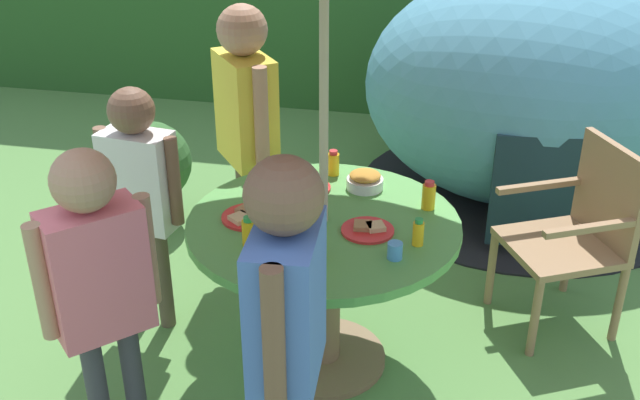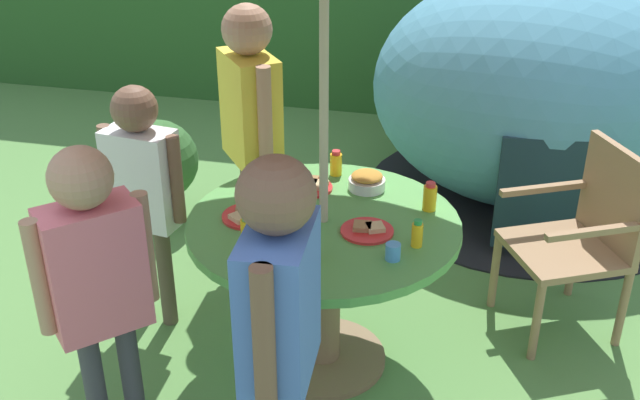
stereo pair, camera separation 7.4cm
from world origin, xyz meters
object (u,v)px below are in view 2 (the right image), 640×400
wooden_chair (583,232)px  child_in_white_shirt (143,179)px  juice_bottle_near_right (417,234)px  child_in_pink_shirt (95,269)px  juice_bottle_center_back (313,248)px  plate_front_edge (367,230)px  dome_tent (539,90)px  potted_plant (158,165)px  plate_far_left (250,215)px  juice_bottle_far_right (430,197)px  garden_table (324,258)px  plate_back_edge (310,186)px  child_in_yellow_shirt (250,109)px  snack_bowl (367,181)px  child_in_blue_shirt (279,306)px  cup_near (393,252)px  juice_bottle_near_left (248,231)px  juice_bottle_center_front (336,163)px

wooden_chair → child_in_white_shirt: bearing=-104.3°
juice_bottle_near_right → child_in_pink_shirt: bearing=-152.0°
juice_bottle_center_back → child_in_pink_shirt: bearing=-152.4°
wooden_chair → plate_front_edge: (-0.90, -0.61, 0.23)m
dome_tent → juice_bottle_near_right: dome_tent is taller
dome_tent → juice_bottle_center_back: dome_tent is taller
dome_tent → potted_plant: dome_tent is taller
plate_far_left → juice_bottle_far_right: juice_bottle_far_right is taller
garden_table → child_in_white_shirt: child_in_white_shirt is taller
potted_plant → child_in_white_shirt: (0.40, -0.96, 0.40)m
plate_front_edge → juice_bottle_near_right: size_ratio=1.87×
plate_back_edge → juice_bottle_far_right: 0.55m
juice_bottle_center_back → plate_far_left: bearing=141.1°
child_in_yellow_shirt → juice_bottle_center_back: child_in_yellow_shirt is taller
child_in_yellow_shirt → snack_bowl: bearing=23.6°
child_in_white_shirt → juice_bottle_far_right: 1.27m
child_in_white_shirt → juice_bottle_center_back: child_in_white_shirt is taller
juice_bottle_far_right → plate_front_edge: bearing=-131.3°
child_in_blue_shirt → snack_bowl: size_ratio=8.37×
juice_bottle_center_back → cup_near: (0.29, 0.08, -0.02)m
garden_table → child_in_blue_shirt: 0.90m
juice_bottle_far_right → juice_bottle_near_left: bearing=-145.6°
plate_front_edge → snack_bowl: bearing=100.6°
garden_table → plate_far_left: 0.36m
juice_bottle_far_right → juice_bottle_center_front: 0.52m
plate_front_edge → cup_near: size_ratio=3.24×
potted_plant → child_in_blue_shirt: (1.31, -1.91, 0.52)m
juice_bottle_near_right → child_in_white_shirt: bearing=169.5°
dome_tent → juice_bottle_center_back: (-0.86, -2.22, 0.06)m
juice_bottle_center_back → juice_bottle_far_right: bearing=53.5°
child_in_yellow_shirt → juice_bottle_center_back: bearing=-8.2°
child_in_blue_shirt → juice_bottle_far_right: 1.10m
garden_table → juice_bottle_far_right: bearing=25.7°
child_in_white_shirt → cup_near: (1.18, -0.35, -0.01)m
juice_bottle_center_back → wooden_chair: bearing=39.4°
garden_table → juice_bottle_far_right: (0.41, 0.20, 0.24)m
child_in_blue_shirt → cup_near: bearing=-27.6°
child_in_blue_shirt → juice_bottle_center_back: size_ratio=11.59×
juice_bottle_far_right → child_in_white_shirt: bearing=-176.4°
potted_plant → snack_bowl: 1.62m
garden_table → plate_back_edge: size_ratio=5.54×
dome_tent → plate_far_left: bearing=-127.5°
child_in_blue_shirt → cup_near: 0.67m
child_in_blue_shirt → juice_bottle_near_right: 0.80m
dome_tent → juice_bottle_center_back: 2.39m
juice_bottle_far_right → juice_bottle_center_back: juice_bottle_far_right is taller
child_in_pink_shirt → juice_bottle_center_front: child_in_pink_shirt is taller
dome_tent → plate_front_edge: 2.09m
juice_bottle_center_front → cup_near: 0.77m
child_in_yellow_shirt → cup_near: 1.27m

